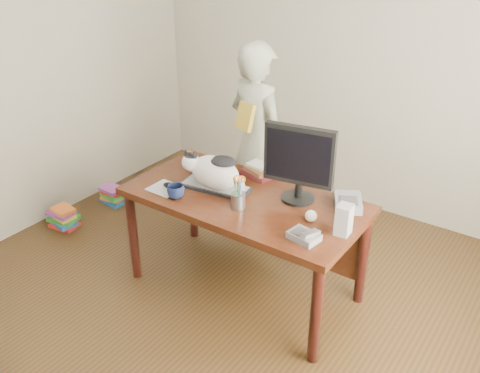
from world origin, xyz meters
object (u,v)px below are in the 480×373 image
object	(u,v)px
phone	(304,236)
book_pile_b	(113,195)
coffee_mug	(176,192)
book_stack	(259,171)
baseball	(311,216)
keyboard	(215,187)
desk	(251,211)
monitor	(299,160)
person	(257,140)
book_pile_a	(63,218)
cat	(213,170)
mouse	(169,185)
speaker	(344,220)
calculator	(348,202)
pen_cup	(238,199)

from	to	relation	value
phone	book_pile_b	xyz separation A→B (m)	(-2.30, 0.58, -0.70)
coffee_mug	book_stack	distance (m)	0.65
baseball	keyboard	bearing A→B (deg)	179.44
keyboard	phone	xyz separation A→B (m)	(0.81, -0.21, 0.01)
coffee_mug	keyboard	bearing A→B (deg)	61.28
desk	monitor	xyz separation A→B (m)	(0.31, 0.08, 0.44)
person	book_pile_a	distance (m)	1.81
cat	baseball	world-z (taller)	cat
desk	book_pile_b	size ratio (longest dim) A/B	6.20
phone	book_pile_b	size ratio (longest dim) A/B	0.75
book_stack	book_pile_b	bearing A→B (deg)	-164.63
book_stack	book_pile_a	xyz separation A→B (m)	(-1.65, -0.53, -0.70)
baseball	book_pile_a	xyz separation A→B (m)	(-2.26, -0.18, -0.70)
desk	phone	world-z (taller)	phone
desk	cat	bearing A→B (deg)	-158.17
book_pile_b	phone	bearing A→B (deg)	-14.08
mouse	keyboard	bearing A→B (deg)	35.11
speaker	baseball	xyz separation A→B (m)	(-0.22, 0.02, -0.06)
baseball	person	bearing A→B (deg)	139.05
coffee_mug	book_pile_b	size ratio (longest dim) A/B	0.44
book_pile_a	monitor	bearing A→B (deg)	9.85
cat	speaker	distance (m)	0.98
speaker	book_pile_b	size ratio (longest dim) A/B	0.74
desk	cat	distance (m)	0.39
baseball	calculator	world-z (taller)	baseball
monitor	pen_cup	distance (m)	0.46
person	book_pile_b	size ratio (longest dim) A/B	6.19
keyboard	coffee_mug	distance (m)	0.29
cat	book_pile_b	xyz separation A→B (m)	(-1.48, 0.37, -0.81)
calculator	book_pile_b	distance (m)	2.45
desk	coffee_mug	xyz separation A→B (m)	(-0.37, -0.34, 0.19)
monitor	coffee_mug	bearing A→B (deg)	-158.20
keyboard	monitor	xyz separation A→B (m)	(0.54, 0.17, 0.28)
desk	baseball	xyz separation A→B (m)	(0.51, -0.10, 0.18)
pen_cup	person	distance (m)	1.01
cat	mouse	bearing A→B (deg)	-153.70
book_stack	baseball	bearing A→B (deg)	-13.92
mouse	speaker	world-z (taller)	speaker
pen_cup	mouse	distance (m)	0.54
mouse	baseball	distance (m)	1.01
pen_cup	book_pile_a	xyz separation A→B (m)	(-1.80, -0.06, -0.73)
monitor	baseball	distance (m)	0.37
cat	baseball	size ratio (longest dim) A/B	6.35
keyboard	mouse	world-z (taller)	mouse
person	mouse	bearing A→B (deg)	98.73
calculator	person	world-z (taller)	person
monitor	coffee_mug	world-z (taller)	monitor
calculator	person	distance (m)	1.13
calculator	person	xyz separation A→B (m)	(-1.02, 0.49, 0.02)
keyboard	calculator	size ratio (longest dim) A/B	1.82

